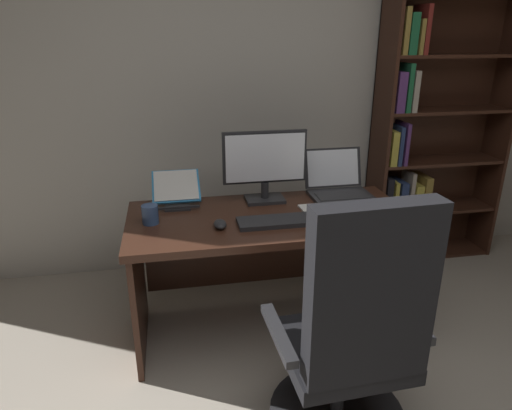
% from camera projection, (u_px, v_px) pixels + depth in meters
% --- Properties ---
extents(wall_back, '(5.37, 0.12, 2.52)m').
position_uv_depth(wall_back, '(251.00, 90.00, 3.16)').
color(wall_back, '#B2ADA3').
rests_on(wall_back, ground).
extents(desk, '(1.52, 0.70, 0.72)m').
position_uv_depth(desk, '(267.00, 243.00, 2.59)').
color(desk, '#381E14').
rests_on(desk, ground).
extents(bookshelf, '(0.96, 0.29, 2.24)m').
position_uv_depth(bookshelf, '(429.00, 113.00, 3.23)').
color(bookshelf, '#381E14').
rests_on(bookshelf, ground).
extents(office_chair, '(0.63, 0.60, 1.12)m').
position_uv_depth(office_chair, '(352.00, 346.00, 1.82)').
color(office_chair, '#232326').
rests_on(office_chair, ground).
extents(monitor, '(0.48, 0.16, 0.41)m').
position_uv_depth(monitor, '(265.00, 166.00, 2.59)').
color(monitor, '#232326').
rests_on(monitor, desk).
extents(laptop, '(0.36, 0.33, 0.26)m').
position_uv_depth(laptop, '(338.00, 186.00, 2.73)').
color(laptop, '#232326').
rests_on(laptop, desk).
extents(keyboard, '(0.42, 0.15, 0.02)m').
position_uv_depth(keyboard, '(278.00, 221.00, 2.34)').
color(keyboard, '#232326').
rests_on(keyboard, desk).
extents(computer_mouse, '(0.06, 0.10, 0.04)m').
position_uv_depth(computer_mouse, '(220.00, 224.00, 2.29)').
color(computer_mouse, '#232326').
rests_on(computer_mouse, desk).
extents(reading_stand_with_book, '(0.27, 0.26, 0.16)m').
position_uv_depth(reading_stand_with_book, '(176.00, 190.00, 2.60)').
color(reading_stand_with_book, '#232326').
rests_on(reading_stand_with_book, desk).
extents(open_binder, '(0.52, 0.30, 0.02)m').
position_uv_depth(open_binder, '(364.00, 219.00, 2.37)').
color(open_binder, orange).
rests_on(open_binder, desk).
extents(notepad, '(0.16, 0.22, 0.01)m').
position_uv_depth(notepad, '(317.00, 211.00, 2.49)').
color(notepad, silver).
rests_on(notepad, desk).
extents(pen, '(0.14, 0.01, 0.01)m').
position_uv_depth(pen, '(320.00, 209.00, 2.49)').
color(pen, black).
rests_on(pen, notepad).
extents(coffee_mug, '(0.08, 0.08, 0.10)m').
position_uv_depth(coffee_mug, '(150.00, 214.00, 2.33)').
color(coffee_mug, '#334C7A').
rests_on(coffee_mug, desk).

